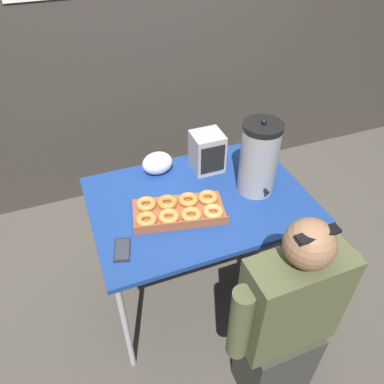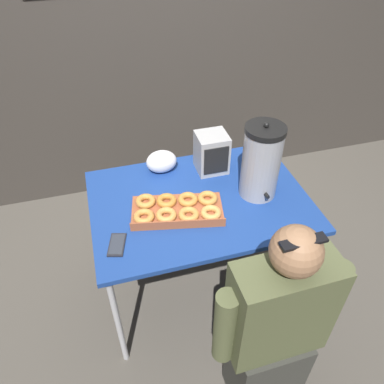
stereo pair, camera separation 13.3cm
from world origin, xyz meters
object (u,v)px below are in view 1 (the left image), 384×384
at_px(donut_box, 179,210).
at_px(coffee_urn, 259,158).
at_px(space_heater, 207,152).
at_px(cell_phone, 122,250).
at_px(person_seated, 285,324).

relative_size(donut_box, coffee_urn, 1.17).
height_order(coffee_urn, space_heater, coffee_urn).
bearing_deg(space_heater, cell_phone, -143.52).
bearing_deg(cell_phone, person_seated, -24.57).
bearing_deg(donut_box, coffee_urn, 16.27).
bearing_deg(coffee_urn, person_seated, -105.38).
distance_m(coffee_urn, space_heater, 0.34).
bearing_deg(person_seated, coffee_urn, -106.20).
distance_m(coffee_urn, cell_phone, 0.84).
relative_size(coffee_urn, space_heater, 1.87).
distance_m(donut_box, space_heater, 0.43).
distance_m(coffee_urn, person_seated, 0.83).
bearing_deg(donut_box, cell_phone, -144.70).
relative_size(coffee_urn, person_seated, 0.36).
relative_size(donut_box, cell_phone, 3.27).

